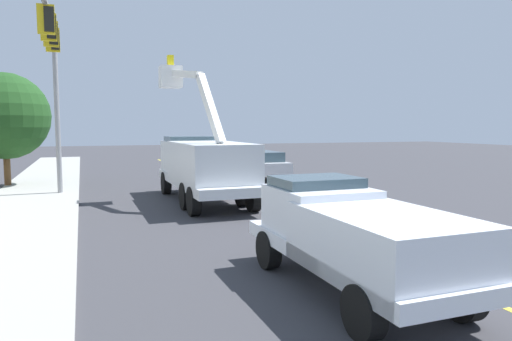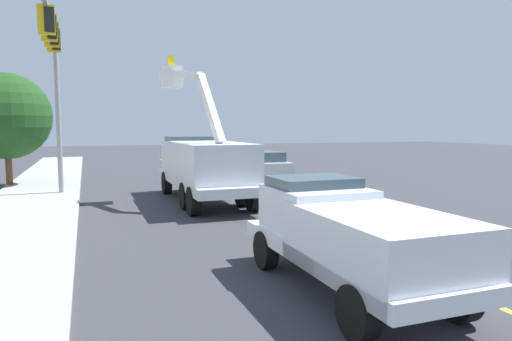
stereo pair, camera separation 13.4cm
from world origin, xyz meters
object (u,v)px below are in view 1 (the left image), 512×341
Objects in this scene: traffic_cone_mid_front at (341,229)px; traffic_cone_trailing at (226,181)px; service_pickup_truck at (352,234)px; utility_bucket_truck at (203,164)px; traffic_signal_mast at (53,61)px; passing_minivan at (261,163)px; traffic_cone_mid_rear at (267,196)px.

traffic_cone_mid_front reaches higher than traffic_cone_trailing.
traffic_cone_mid_front is at bearing -26.78° from service_pickup_truck.
utility_bucket_truck is 1.01× the size of traffic_signal_mast.
utility_bucket_truck is 8.39m from passing_minivan.
traffic_cone_mid_front is 0.97× the size of traffic_cone_mid_rear.
traffic_signal_mast is at bearing 37.03° from traffic_cone_mid_front.
passing_minivan is 4.51m from traffic_cone_trailing.
service_pickup_truck is at bearing 153.22° from traffic_cone_mid_front.
passing_minivan is 9.24m from traffic_cone_mid_rear.
traffic_signal_mast is at bearing 62.85° from traffic_cone_mid_rear.
traffic_signal_mast reaches higher than passing_minivan.
passing_minivan is 12.75m from traffic_signal_mast.
service_pickup_truck is 9.52m from traffic_cone_mid_rear.
utility_bucket_truck is 10.30× the size of traffic_cone_trailing.
traffic_cone_mid_rear is 10.35m from traffic_signal_mast.
passing_minivan is at bearing -18.69° from traffic_cone_mid_rear.
traffic_cone_trailing is (14.81, -1.69, -0.72)m from service_pickup_truck.
traffic_cone_trailing is at bearing -29.83° from utility_bucket_truck.
passing_minivan is 15.19m from traffic_cone_mid_front.
service_pickup_truck reaches higher than traffic_cone_mid_rear.
utility_bucket_truck is 1.70× the size of passing_minivan.
service_pickup_truck reaches higher than traffic_cone_mid_front.
utility_bucket_truck reaches higher than traffic_cone_mid_front.
traffic_cone_trailing is 0.10× the size of traffic_signal_mast.
utility_bucket_truck is 10.14× the size of traffic_cone_mid_front.
utility_bucket_truck is at bearing -108.78° from traffic_signal_mast.
utility_bucket_truck is 8.48m from traffic_cone_mid_front.
passing_minivan is at bearing -43.54° from traffic_cone_trailing.
service_pickup_truck reaches higher than passing_minivan.
utility_bucket_truck is 11.40m from service_pickup_truck.
traffic_cone_mid_rear is 0.10× the size of traffic_signal_mast.
traffic_cone_mid_rear is at bearing -11.02° from service_pickup_truck.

